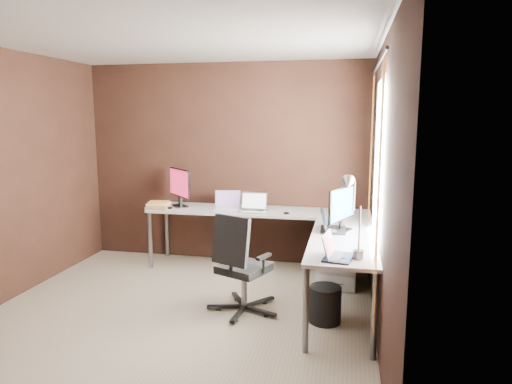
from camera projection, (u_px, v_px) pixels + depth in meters
room at (211, 181)px, 4.03m from camera, size 3.60×3.60×2.50m
desk at (283, 224)px, 4.97m from camera, size 2.65×2.25×0.73m
drawer_pedestal at (336, 258)px, 5.02m from camera, size 0.42×0.50×0.60m
monitor_left at (180, 185)px, 5.65m from camera, size 0.40×0.40×0.47m
monitor_right at (342, 206)px, 4.45m from camera, size 0.24×0.48×0.43m
laptop_white at (227, 204)px, 5.57m from camera, size 0.34×0.27×0.21m
laptop_silver at (253, 207)px, 5.39m from camera, size 0.33×0.24×0.22m
laptop_black_big at (330, 226)px, 4.48m from camera, size 0.26×0.35×0.23m
laptop_black_small at (335, 253)px, 3.61m from camera, size 0.26×0.33×0.20m
book_stack at (159, 205)px, 5.56m from camera, size 0.28×0.23×0.09m
mouse_left at (169, 208)px, 5.53m from camera, size 0.10×0.07×0.03m
mouse_corner at (286, 213)px, 5.23m from camera, size 0.08×0.06×0.03m
desk_lamp at (351, 206)px, 3.61m from camera, size 0.20×0.24×0.65m
office_chair at (242, 283)px, 4.31m from camera, size 0.54×0.58×0.96m
wastebasket at (325, 304)px, 4.11m from camera, size 0.33×0.33×0.33m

